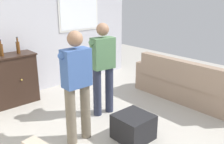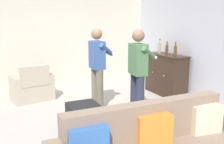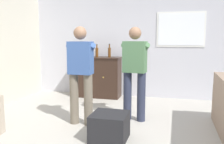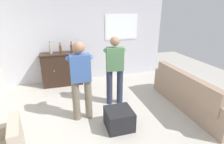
# 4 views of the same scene
# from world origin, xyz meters

# --- Properties ---
(ground) EXTENTS (10.40, 10.40, 0.00)m
(ground) POSITION_xyz_m (0.00, 0.00, 0.00)
(ground) COLOR #B2ADA3
(wall_back_with_window) EXTENTS (5.20, 0.15, 2.80)m
(wall_back_with_window) POSITION_xyz_m (0.03, 2.66, 1.41)
(wall_back_with_window) COLOR silver
(wall_back_with_window) RESTS_ON ground
(sideboard_cabinet) EXTENTS (1.21, 0.49, 1.01)m
(sideboard_cabinet) POSITION_xyz_m (-0.85, 2.30, 0.51)
(sideboard_cabinet) COLOR black
(sideboard_cabinet) RESTS_ON ground
(bottle_wine_green) EXTENTS (0.07, 0.07, 0.33)m
(bottle_wine_green) POSITION_xyz_m (-0.52, 2.30, 1.14)
(bottle_wine_green) COLOR #593314
(bottle_wine_green) RESTS_ON sideboard_cabinet
(bottle_liquor_amber) EXTENTS (0.07, 0.07, 0.32)m
(bottle_liquor_amber) POSITION_xyz_m (-0.85, 2.30, 1.14)
(bottle_liquor_amber) COLOR #593314
(bottle_liquor_amber) RESTS_ON sideboard_cabinet
(bottle_spirits_clear) EXTENTS (0.08, 0.08, 0.36)m
(bottle_spirits_clear) POSITION_xyz_m (-1.12, 2.28, 1.16)
(bottle_spirits_clear) COLOR gray
(bottle_spirits_clear) RESTS_ON sideboard_cabinet
(ottoman) EXTENTS (0.52, 0.52, 0.39)m
(ottoman) POSITION_xyz_m (0.16, -0.22, 0.20)
(ottoman) COLOR black
(ottoman) RESTS_ON ground
(person_standing_left) EXTENTS (0.56, 0.48, 1.68)m
(person_standing_left) POSITION_xyz_m (-0.49, 0.32, 0.94)
(person_standing_left) COLOR #6B6051
(person_standing_left) RESTS_ON ground
(person_standing_right) EXTENTS (0.55, 0.50, 1.68)m
(person_standing_right) POSITION_xyz_m (0.36, 0.76, 0.94)
(person_standing_right) COLOR #282D42
(person_standing_right) RESTS_ON ground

